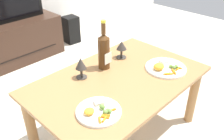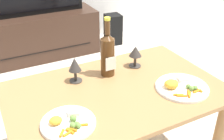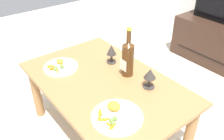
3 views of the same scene
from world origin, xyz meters
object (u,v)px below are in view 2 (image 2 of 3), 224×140
goblet_right (135,53)px  dinner_plate_right (181,87)px  dinner_plate_left (68,123)px  wine_bottle (108,53)px  dining_table (116,103)px  goblet_left (75,66)px  tv_stand (42,35)px  floor_speaker (113,29)px

goblet_right → dinner_plate_right: goblet_right is taller
dinner_plate_right → dinner_plate_left: bearing=-179.8°
wine_bottle → dining_table: bearing=-101.8°
goblet_right → dinner_plate_left: bearing=-148.7°
goblet_left → goblet_right: (0.40, 0.00, -0.00)m
wine_bottle → goblet_right: 0.21m
goblet_right → wine_bottle: bearing=-176.1°
goblet_left → dinner_plate_right: goblet_left is taller
goblet_right → dinner_plate_right: size_ratio=0.48×
dining_table → goblet_left: bearing=130.8°
tv_stand → dinner_plate_left: size_ratio=4.63×
floor_speaker → dinner_plate_left: dinner_plate_left is taller
floor_speaker → wine_bottle: bearing=-113.9°
dinner_plate_right → dining_table: bearing=154.7°
tv_stand → dinner_plate_right: dinner_plate_right is taller
wine_bottle → goblet_left: bearing=176.1°
dining_table → wine_bottle: wine_bottle is taller
goblet_right → dinner_plate_right: 0.36m
dining_table → wine_bottle: bearing=78.2°
tv_stand → goblet_right: bearing=-80.8°
dining_table → tv_stand: bearing=90.2°
goblet_left → dinner_plate_right: (0.49, -0.34, -0.09)m
dining_table → dinner_plate_left: bearing=-154.8°
dining_table → floor_speaker: (0.84, 1.64, -0.25)m
wine_bottle → dinner_plate_right: bearing=-48.8°
wine_bottle → dinner_plate_left: size_ratio=1.40×
goblet_left → goblet_right: goblet_left is taller
goblet_right → dining_table: bearing=-141.4°
goblet_left → tv_stand: bearing=84.0°
dinner_plate_left → dinner_plate_right: (0.66, 0.00, 0.00)m
tv_stand → wine_bottle: 1.58m
floor_speaker → dinner_plate_left: size_ratio=1.42×
dining_table → tv_stand: 1.70m
floor_speaker → wine_bottle: wine_bottle is taller
dining_table → goblet_right: 0.36m
floor_speaker → dinner_plate_right: bearing=-101.1°
wine_bottle → dinner_plate_right: size_ratio=1.22×
wine_bottle → dinner_plate_left: 0.51m
dining_table → goblet_left: (-0.16, 0.19, 0.19)m
floor_speaker → goblet_right: (-0.60, -1.45, 0.43)m
goblet_left → goblet_right: 0.40m
wine_bottle → dinner_plate_left: (-0.37, -0.33, -0.13)m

